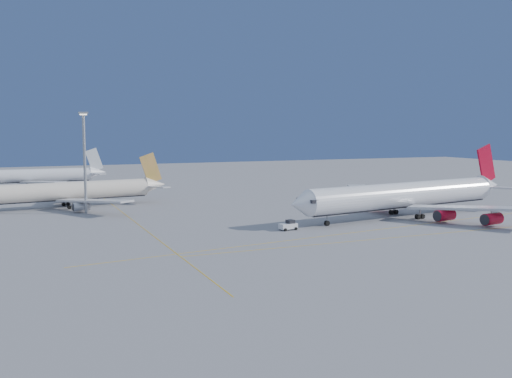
% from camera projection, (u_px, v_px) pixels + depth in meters
% --- Properties ---
extents(ground, '(500.00, 500.00, 0.00)m').
position_uv_depth(ground, '(337.00, 228.00, 127.66)').
color(ground, slate).
rests_on(ground, ground).
extents(taxiway_lines, '(118.86, 140.00, 0.02)m').
position_uv_depth(taxiway_lines, '(266.00, 228.00, 127.74)').
color(taxiway_lines, '#D4A10B').
rests_on(taxiway_lines, ground).
extents(airliner_virgin, '(72.97, 64.90, 18.05)m').
position_uv_depth(airliner_virgin, '(408.00, 195.00, 144.53)').
color(airliner_virgin, white).
rests_on(airliner_virgin, ground).
extents(airliner_etihad, '(57.86, 53.07, 15.10)m').
position_uv_depth(airliner_etihad, '(69.00, 191.00, 161.30)').
color(airliner_etihad, beige).
rests_on(airliner_etihad, ground).
extents(airliner_third, '(55.12, 50.95, 14.82)m').
position_uv_depth(airliner_third, '(32.00, 176.00, 215.16)').
color(airliner_third, white).
rests_on(airliner_third, ground).
extents(pushback_tug, '(4.15, 2.83, 2.21)m').
position_uv_depth(pushback_tug, '(289.00, 225.00, 125.53)').
color(pushback_tug, white).
rests_on(pushback_tug, ground).
extents(light_mast, '(2.30, 2.30, 26.58)m').
position_uv_depth(light_mast, '(84.00, 154.00, 148.84)').
color(light_mast, gray).
rests_on(light_mast, ground).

